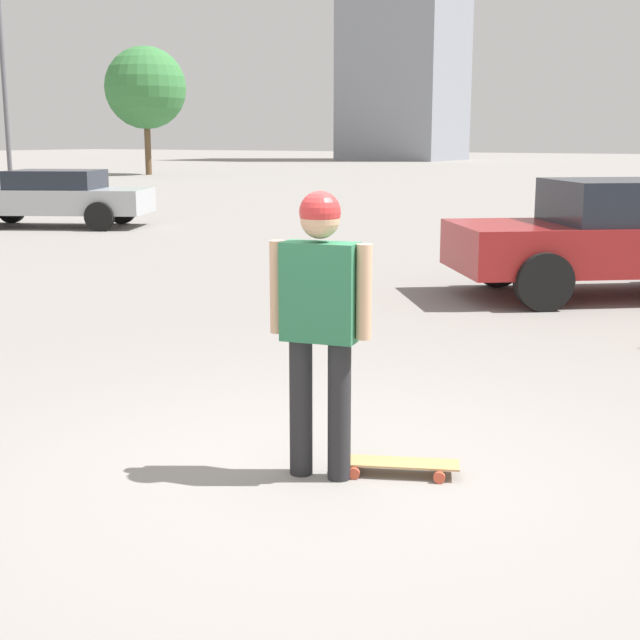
# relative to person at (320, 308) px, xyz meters

# --- Properties ---
(ground_plane) EXTENTS (220.00, 220.00, 0.00)m
(ground_plane) POSITION_rel_person_xyz_m (0.00, 0.00, -1.04)
(ground_plane) COLOR gray
(person) EXTENTS (0.62, 0.28, 1.73)m
(person) POSITION_rel_person_xyz_m (0.00, 0.00, 0.00)
(person) COLOR #262628
(person) RESTS_ON ground_plane
(skateboard) EXTENTS (0.77, 0.47, 0.08)m
(skateboard) POSITION_rel_person_xyz_m (0.40, 0.26, -0.98)
(skateboard) COLOR tan
(skateboard) RESTS_ON ground_plane
(car_parked_near) EXTENTS (4.47, 4.01, 1.50)m
(car_parked_near) POSITION_rel_person_xyz_m (0.13, 7.43, -0.27)
(car_parked_near) COLOR maroon
(car_parked_near) RESTS_ON ground_plane
(car_parked_far) EXTENTS (4.68, 3.50, 1.30)m
(car_parked_far) POSITION_rel_person_xyz_m (-13.11, 10.15, -0.35)
(car_parked_far) COLOR #ADB2B7
(car_parked_far) RESTS_ON ground_plane
(building_block_distant) EXTENTS (9.38, 8.65, 24.93)m
(building_block_distant) POSITION_rel_person_xyz_m (-32.46, 69.50, 11.42)
(building_block_distant) COLOR gray
(building_block_distant) RESTS_ON ground_plane
(tree_distant) EXTENTS (4.38, 4.38, 6.82)m
(tree_distant) POSITION_rel_person_xyz_m (-30.67, 33.39, 3.58)
(tree_distant) COLOR brown
(tree_distant) RESTS_ON ground_plane
(lamp_post) EXTENTS (0.28, 0.28, 5.93)m
(lamp_post) POSITION_rel_person_xyz_m (-16.21, 11.60, 2.42)
(lamp_post) COLOR #59595E
(lamp_post) RESTS_ON ground_plane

